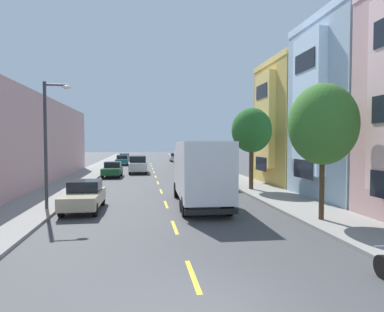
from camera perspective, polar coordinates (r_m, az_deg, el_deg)
The scene contains 19 objects.
ground_plane at distance 36.65m, azimuth -6.46°, elevation -3.06°, with size 160.00×160.00×0.00m, color #424244.
sidewalk_left at distance 35.11m, azimuth -18.02°, elevation -3.29°, with size 3.20×120.00×0.14m, color gray.
sidewalk_right at distance 35.63m, azimuth 5.16°, elevation -3.10°, with size 3.20×120.00×0.14m, color gray.
lane_centerline_dashes at distance 31.18m, azimuth -6.10°, elevation -4.02°, with size 0.14×47.20×0.01m.
townhouse_third_mustard at distance 30.24m, azimuth 23.98°, elevation 4.76°, with size 13.23×6.87×10.08m.
street_tree_nearest at distance 15.40m, azimuth 21.55°, elevation 5.06°, with size 2.93×2.93×5.88m.
street_tree_second at distance 24.02m, azimuth 10.20°, elevation 4.32°, with size 2.84×2.84×5.79m.
street_lamp at distance 18.15m, azimuth -23.40°, elevation 3.34°, with size 1.35×0.28×6.37m.
delivery_box_truck at distance 17.94m, azimuth 1.42°, elevation -2.45°, with size 2.60×7.58×3.54m.
parked_pickup_charcoal at distance 35.11m, azimuth 0.89°, elevation -1.93°, with size 2.07×5.33×1.73m.
parked_suv_black at distance 41.15m, azimuth -0.53°, elevation -1.06°, with size 2.00×4.82×1.93m.
parked_hatchback_orange at distance 49.79m, azimuth -1.95°, elevation -0.71°, with size 1.81×4.03×1.50m.
parked_wagon_silver at distance 59.39m, azimuth -2.91°, elevation -0.16°, with size 1.95×4.75×1.50m.
parked_hatchback_forest at distance 34.00m, azimuth -13.51°, elevation -2.26°, with size 1.84×4.04×1.50m.
parked_hatchback_champagne at distance 17.94m, azimuth -18.08°, elevation -6.51°, with size 1.78×4.02×1.50m.
parked_sedan_navy at distance 59.62m, azimuth -11.53°, elevation -0.24°, with size 1.90×4.54×1.43m.
parked_wagon_teal at distance 51.32m, azimuth -11.85°, elevation -0.62°, with size 1.84×4.71×1.50m.
parked_sedan_burgundy at distance 25.57m, azimuth 4.25°, elevation -3.76°, with size 1.89×4.53×1.43m.
moving_white_sedan at distance 37.75m, azimuth -9.26°, elevation -1.41°, with size 1.95×4.80×1.93m.
Camera 1 is at (-1.29, -6.46, 3.52)m, focal length 31.04 mm.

